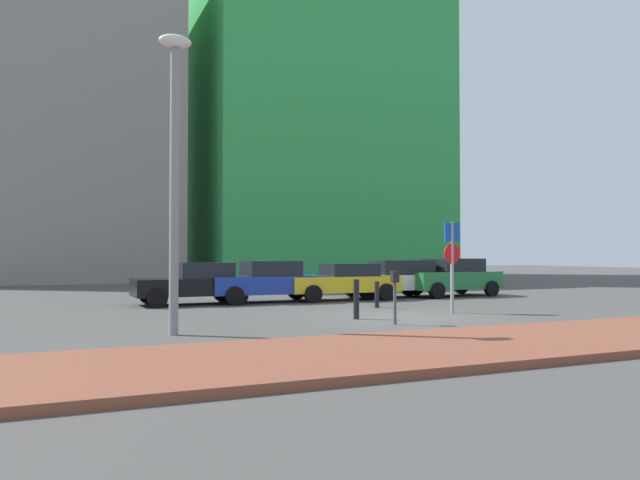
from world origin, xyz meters
The scene contains 14 objects.
ground_plane centered at (0.00, 0.00, 0.00)m, with size 120.00×120.00×0.00m, color #4C4947.
sidewalk_brick centered at (0.00, -5.36, 0.07)m, with size 40.00×3.72×0.14m, color brown.
parked_car_black centered at (-4.21, 6.36, 0.74)m, with size 4.05×2.03×1.44m.
parked_car_blue centered at (-1.62, 6.28, 0.76)m, with size 4.23×2.01×1.49m.
parked_car_yellow centered at (1.28, 6.10, 0.72)m, with size 4.35×2.07×1.38m.
parked_car_white centered at (3.86, 6.53, 0.78)m, with size 4.39×2.14×1.49m.
parked_car_green centered at (6.27, 6.22, 0.80)m, with size 4.26×2.33×1.55m.
parking_sign_post centered at (2.07, 0.32, 1.68)m, with size 0.60×0.10×2.68m.
parking_meter centered at (-0.96, -1.51, 0.86)m, with size 0.18×0.14×1.31m.
street_lamp centered at (-6.27, -1.27, 3.84)m, with size 0.70×0.36×6.47m.
traffic_bollard_near centered at (-1.26, -0.02, 0.53)m, with size 0.15×0.15×1.06m, color black.
traffic_bollard_mid centered at (0.89, 2.74, 0.43)m, with size 0.15×0.15×0.85m, color black.
building_colorful_midrise centered at (9.38, 27.83, 13.34)m, with size 17.64×12.63×26.69m, color green.
building_under_construction centered at (-8.86, 28.70, 10.67)m, with size 14.89×12.60×21.35m, color gray.
Camera 1 is at (-8.48, -14.23, 1.72)m, focal length 33.51 mm.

